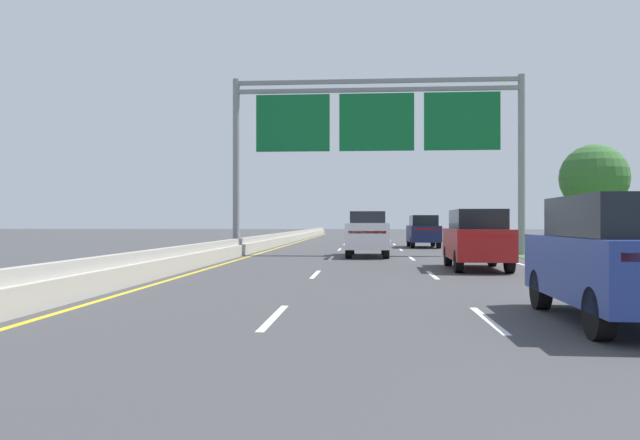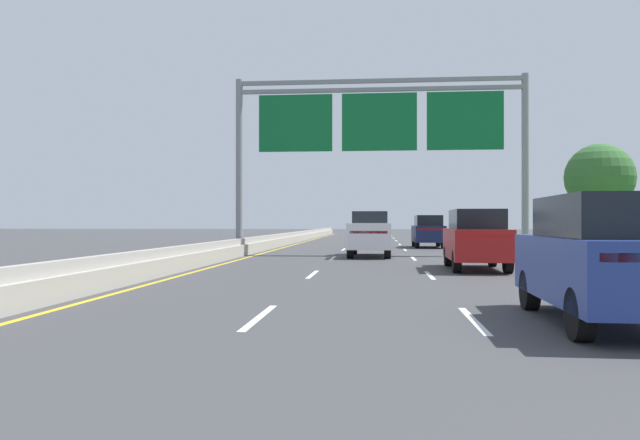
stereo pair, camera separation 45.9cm
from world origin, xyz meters
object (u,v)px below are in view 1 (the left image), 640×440
at_px(overhead_sign_gantry, 377,129).
at_px(car_navy_right_lane_suv, 423,231).
at_px(pickup_truck_white, 368,234).
at_px(roadside_tree_mid, 594,178).
at_px(car_red_right_lane_suv, 477,238).
at_px(car_blue_right_lane_suv, 617,257).
at_px(car_grey_centre_lane_sedan, 369,233).

bearing_deg(overhead_sign_gantry, car_navy_right_lane_suv, 70.83).
bearing_deg(pickup_truck_white, roadside_tree_mid, -66.98).
height_order(overhead_sign_gantry, car_navy_right_lane_suv, overhead_sign_gantry).
distance_m(car_red_right_lane_suv, roadside_tree_mid, 16.31).
xyz_separation_m(overhead_sign_gantry, car_blue_right_lane_suv, (3.61, -21.67, -5.39)).
relative_size(car_red_right_lane_suv, car_blue_right_lane_suv, 1.00).
height_order(pickup_truck_white, car_red_right_lane_suv, pickup_truck_white).
bearing_deg(overhead_sign_gantry, car_red_right_lane_suv, -71.26).
bearing_deg(roadside_tree_mid, car_blue_right_lane_suv, -108.71).
relative_size(pickup_truck_white, car_navy_right_lane_suv, 1.15).
xyz_separation_m(pickup_truck_white, car_red_right_lane_suv, (3.83, -8.17, 0.02)).
bearing_deg(roadside_tree_mid, overhead_sign_gantry, -163.90).
height_order(pickup_truck_white, car_blue_right_lane_suv, pickup_truck_white).
bearing_deg(car_grey_centre_lane_sedan, car_red_right_lane_suv, -171.79).
relative_size(overhead_sign_gantry, pickup_truck_white, 2.78).
distance_m(overhead_sign_gantry, pickup_truck_white, 5.70).
height_order(car_grey_centre_lane_sedan, car_navy_right_lane_suv, car_navy_right_lane_suv).
relative_size(car_navy_right_lane_suv, roadside_tree_mid, 0.79).
distance_m(overhead_sign_gantry, roadside_tree_mid, 12.85).
relative_size(car_navy_right_lane_suv, car_red_right_lane_suv, 0.99).
bearing_deg(car_grey_centre_lane_sedan, pickup_truck_white, 179.87).
distance_m(pickup_truck_white, roadside_tree_mid, 13.98).
distance_m(car_navy_right_lane_suv, roadside_tree_mid, 11.03).
relative_size(pickup_truck_white, roadside_tree_mid, 0.90).
height_order(car_blue_right_lane_suv, roadside_tree_mid, roadside_tree_mid).
xyz_separation_m(pickup_truck_white, car_navy_right_lane_suv, (3.68, 10.97, 0.02)).
bearing_deg(overhead_sign_gantry, car_blue_right_lane_suv, -80.55).
distance_m(car_grey_centre_lane_sedan, roadside_tree_mid, 18.35).
relative_size(overhead_sign_gantry, roadside_tree_mid, 2.51).
bearing_deg(car_red_right_lane_suv, pickup_truck_white, 26.37).
relative_size(car_grey_centre_lane_sedan, car_navy_right_lane_suv, 0.93).
height_order(car_navy_right_lane_suv, car_blue_right_lane_suv, same).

